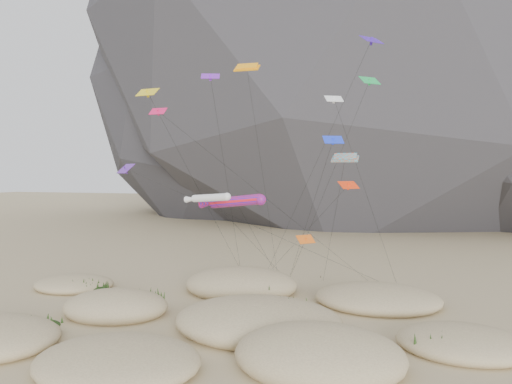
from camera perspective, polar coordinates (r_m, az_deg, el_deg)
ground at (r=44.14m, az=-4.67°, el=-16.43°), size 500.00×500.00×0.00m
dunes at (r=47.81m, az=-3.10°, el=-14.02°), size 53.27×35.73×3.98m
dune_grass at (r=48.00m, az=-4.22°, el=-13.82°), size 41.17×29.36×1.60m
kite_stakes at (r=65.09m, az=4.27°, el=-10.13°), size 22.38×7.38×0.30m
rainbow_tube_kite at (r=53.72m, az=-2.59°, el=-1.09°), size 8.20×11.22×11.91m
white_tube_kite at (r=52.33m, az=-5.48°, el=-0.69°), size 8.36×16.06×12.09m
orange_parafoil at (r=60.41m, az=-1.01°, el=13.81°), size 2.99×11.13×27.02m
multi_parafoil at (r=48.18m, az=10.11°, el=3.66°), size 5.93×17.09×15.99m
delta_kites at (r=52.38m, az=0.92°, el=7.33°), size 28.98×19.39×27.66m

